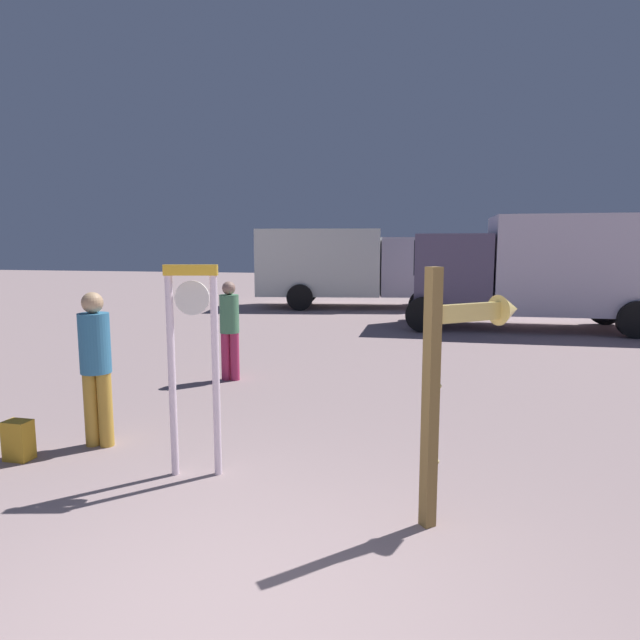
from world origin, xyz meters
name	(u,v)px	position (x,y,z in m)	size (l,w,h in m)	color
ground_plane	(219,639)	(0.00, 0.00, 0.00)	(80.00, 80.00, 0.00)	gray
standing_clock	(193,350)	(-1.11, 2.06, 1.23)	(0.50, 0.19, 2.03)	white
arrow_sign	(464,356)	(1.35, 1.76, 1.34)	(0.83, 0.74, 2.05)	olive
person_near_clock	(96,361)	(-2.49, 2.53, 0.96)	(0.33, 0.33, 1.71)	gold
backpack	(19,440)	(-3.06, 1.99, 0.20)	(0.26, 0.23, 0.42)	gold
person_distant	(230,325)	(-2.21, 5.66, 0.91)	(0.31, 0.31, 1.63)	#C12F5C
box_truck_near	(553,268)	(4.00, 12.76, 1.63)	(7.12, 2.78, 2.97)	silver
box_truck_far	(343,264)	(-2.34, 16.77, 1.55)	(6.78, 3.48, 2.78)	silver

